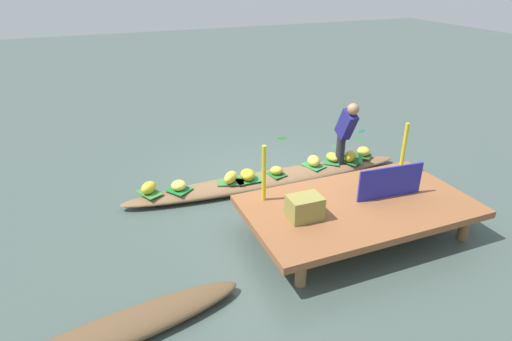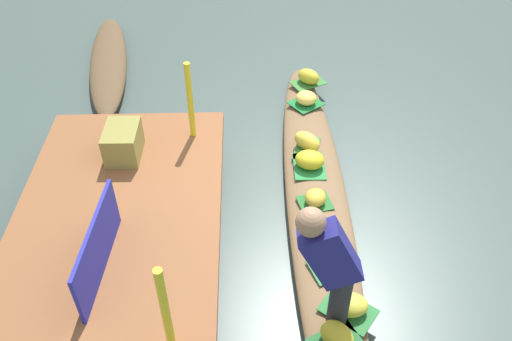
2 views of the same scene
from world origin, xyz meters
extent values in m
plane|color=#43544D|center=(0.00, 0.00, 0.00)|extent=(40.00, 40.00, 0.00)
cube|color=brown|center=(-0.55, 1.83, 0.42)|extent=(3.20, 1.80, 0.10)
cylinder|color=olive|center=(-1.83, 1.11, 0.19)|extent=(0.14, 0.14, 0.37)
cylinder|color=brown|center=(0.73, 1.11, 0.19)|extent=(0.14, 0.14, 0.37)
cylinder|color=brown|center=(-1.83, 2.55, 0.19)|extent=(0.14, 0.14, 0.37)
cylinder|color=brown|center=(0.73, 2.55, 0.19)|extent=(0.14, 0.14, 0.37)
ellipsoid|color=brown|center=(0.00, 0.00, 0.09)|extent=(5.12, 0.70, 0.19)
ellipsoid|color=brown|center=(2.83, 2.57, 0.10)|extent=(2.78, 0.93, 0.20)
cube|color=#1C7432|center=(1.60, -0.04, 0.19)|extent=(0.46, 0.47, 0.01)
ellipsoid|color=#F9D657|center=(1.60, -0.04, 0.27)|extent=(0.34, 0.34, 0.16)
cube|color=#397D35|center=(2.07, -0.12, 0.19)|extent=(0.42, 0.49, 0.01)
ellipsoid|color=gold|center=(2.07, -0.12, 0.28)|extent=(0.35, 0.36, 0.18)
cube|color=#26682A|center=(-0.10, 0.04, 0.19)|extent=(0.32, 0.36, 0.01)
ellipsoid|color=gold|center=(-0.10, 0.04, 0.26)|extent=(0.28, 0.27, 0.14)
cube|color=#318243|center=(-0.87, -0.03, 0.19)|extent=(0.40, 0.47, 0.01)
ellipsoid|color=#F9D94F|center=(-0.87, -0.03, 0.29)|extent=(0.27, 0.32, 0.19)
cube|color=#27823B|center=(0.44, 0.04, 0.19)|extent=(0.43, 0.33, 0.01)
ellipsoid|color=gold|center=(0.44, 0.04, 0.28)|extent=(0.31, 0.35, 0.18)
cube|color=#387836|center=(0.74, 0.04, 0.19)|extent=(0.50, 0.36, 0.01)
ellipsoid|color=yellow|center=(0.74, 0.04, 0.29)|extent=(0.35, 0.35, 0.19)
cube|color=#2B5A23|center=(-1.98, -0.07, 0.19)|extent=(0.45, 0.45, 0.01)
ellipsoid|color=yellow|center=(-1.98, -0.07, 0.28)|extent=(0.32, 0.32, 0.18)
cube|color=#2A7135|center=(-1.31, -0.08, 0.19)|extent=(0.48, 0.50, 0.01)
ellipsoid|color=gold|center=(-1.31, -0.08, 0.27)|extent=(0.23, 0.31, 0.15)
cube|color=#235F2F|center=(-1.59, 0.06, 0.19)|extent=(0.41, 0.46, 0.01)
ellipsoid|color=gold|center=(-1.59, 0.06, 0.29)|extent=(0.34, 0.33, 0.20)
cylinder|color=#28282D|center=(-1.39, 0.02, 0.46)|extent=(0.16, 0.16, 0.55)
cube|color=navy|center=(-1.39, 0.14, 0.97)|extent=(0.19, 0.48, 0.59)
sphere|color=#9E7556|center=(-1.39, 0.30, 1.30)|extent=(0.20, 0.20, 0.20)
cylinder|color=#41B75E|center=(-1.73, 0.18, 0.28)|extent=(0.08, 0.08, 0.18)
cube|color=#2428A0|center=(-1.05, 1.83, 0.71)|extent=(1.01, 0.11, 0.48)
cylinder|color=yellow|center=(-1.75, 1.23, 0.89)|extent=(0.06, 0.06, 0.83)
cylinder|color=yellow|center=(0.65, 1.23, 0.89)|extent=(0.06, 0.06, 0.83)
cube|color=olive|center=(0.34, 1.88, 0.63)|extent=(0.45, 0.33, 0.31)
ellipsoid|color=#317138|center=(-2.00, -1.05, 0.00)|extent=(0.22, 0.25, 0.01)
ellipsoid|color=#176A16|center=(-1.13, -1.92, 0.00)|extent=(0.24, 0.19, 0.01)
ellipsoid|color=#2B682E|center=(-2.69, -1.20, 0.00)|extent=(0.15, 0.32, 0.01)
ellipsoid|color=#195D41|center=(-3.05, -1.62, 0.00)|extent=(0.30, 0.25, 0.01)
camera|label=1|loc=(2.76, 6.12, 3.49)|focal=30.07mm
camera|label=2|loc=(-3.69, 0.71, 3.75)|focal=36.91mm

